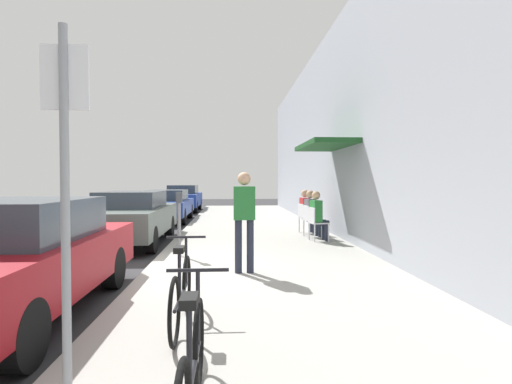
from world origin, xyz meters
TOP-DOWN VIEW (x-y plane):
  - ground_plane at (0.00, 0.00)m, footprint 60.00×60.00m
  - sidewalk_slab at (2.25, 2.00)m, footprint 4.50×32.00m
  - building_facade at (4.65, 2.01)m, footprint 1.40×32.00m
  - parked_car_0 at (-1.10, -2.24)m, footprint 1.80×4.40m
  - parked_car_1 at (-1.10, 3.46)m, footprint 1.80×4.40m
  - parked_car_2 at (-1.10, 9.47)m, footprint 1.80×4.40m
  - parked_car_3 at (-1.10, 15.00)m, footprint 1.80×4.40m
  - parking_meter at (0.45, 1.14)m, footprint 0.12×0.10m
  - street_sign at (0.40, -4.45)m, footprint 0.32×0.06m
  - bicycle_0 at (1.27, -4.73)m, footprint 0.46×1.71m
  - bicycle_1 at (0.99, -2.96)m, footprint 0.46×1.71m
  - cafe_chair_0 at (3.72, 3.00)m, footprint 0.51×0.51m
  - seated_patron_0 at (3.78, 3.01)m, footprint 0.47×0.42m
  - cafe_chair_1 at (3.72, 3.77)m, footprint 0.51×0.51m
  - seated_patron_1 at (3.78, 3.78)m, footprint 0.47×0.42m
  - cafe_chair_2 at (3.72, 4.56)m, footprint 0.50×0.50m
  - seated_patron_2 at (3.78, 4.57)m, footprint 0.47×0.41m
  - pedestrian_standing at (1.74, -0.51)m, footprint 0.36×0.22m

SIDE VIEW (x-z plane):
  - ground_plane at x=0.00m, z-range 0.00..0.00m
  - sidewalk_slab at x=2.25m, z-range 0.00..0.12m
  - bicycle_0 at x=1.27m, z-range 0.03..0.93m
  - bicycle_1 at x=0.99m, z-range 0.03..0.93m
  - cafe_chair_0 at x=3.72m, z-range 0.19..1.06m
  - cafe_chair_1 at x=3.72m, z-range 0.19..1.06m
  - cafe_chair_2 at x=3.72m, z-range 0.19..1.06m
  - parked_car_2 at x=-1.10m, z-range 0.04..1.34m
  - parked_car_1 at x=-1.10m, z-range 0.04..1.43m
  - parked_car_0 at x=-1.10m, z-range 0.02..1.46m
  - parked_car_3 at x=-1.10m, z-range 0.03..1.47m
  - seated_patron_0 at x=3.78m, z-range 0.17..1.46m
  - seated_patron_1 at x=3.78m, z-range 0.17..1.46m
  - seated_patron_2 at x=3.78m, z-range 0.17..1.46m
  - parking_meter at x=0.45m, z-range 0.23..1.55m
  - pedestrian_standing at x=1.74m, z-range 0.27..1.97m
  - street_sign at x=0.40m, z-range 0.34..2.94m
  - building_facade at x=4.65m, z-range 0.00..6.24m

